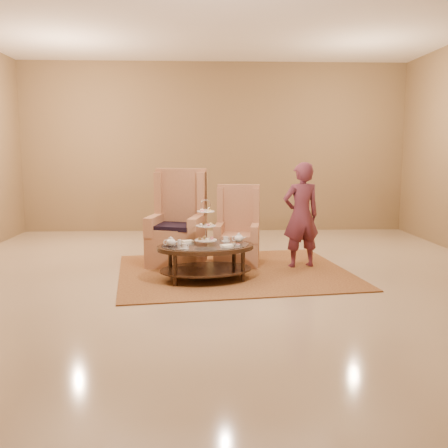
{
  "coord_description": "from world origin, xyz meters",
  "views": [
    {
      "loc": [
        -0.25,
        -6.54,
        1.67
      ],
      "look_at": [
        0.04,
        0.2,
        0.69
      ],
      "focal_mm": 40.0,
      "sensor_mm": 36.0,
      "label": 1
    }
  ],
  "objects_px": {
    "tea_table": "(206,251)",
    "person": "(301,215)",
    "armchair_left": "(178,232)",
    "armchair_right": "(238,238)"
  },
  "relations": [
    {
      "from": "tea_table",
      "to": "armchair_right",
      "type": "bearing_deg",
      "value": 52.69
    },
    {
      "from": "armchair_left",
      "to": "person",
      "type": "xyz_separation_m",
      "value": [
        1.78,
        -0.32,
        0.28
      ]
    },
    {
      "from": "armchair_left",
      "to": "armchair_right",
      "type": "bearing_deg",
      "value": 9.6
    },
    {
      "from": "tea_table",
      "to": "armchair_left",
      "type": "bearing_deg",
      "value": 100.85
    },
    {
      "from": "tea_table",
      "to": "armchair_left",
      "type": "distance_m",
      "value": 1.09
    },
    {
      "from": "tea_table",
      "to": "armchair_right",
      "type": "xyz_separation_m",
      "value": [
        0.48,
        0.98,
        0.01
      ]
    },
    {
      "from": "tea_table",
      "to": "person",
      "type": "bearing_deg",
      "value": 15.52
    },
    {
      "from": "armchair_left",
      "to": "person",
      "type": "height_order",
      "value": "person"
    },
    {
      "from": "tea_table",
      "to": "person",
      "type": "height_order",
      "value": "person"
    },
    {
      "from": "person",
      "to": "armchair_right",
      "type": "bearing_deg",
      "value": -31.85
    }
  ]
}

